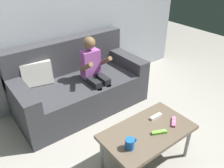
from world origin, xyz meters
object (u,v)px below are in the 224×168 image
(person_seated_on_couch, at_px, (94,71))
(coffee_mug, at_px, (130,144))
(coffee_table, at_px, (147,134))
(game_remote_white_center, at_px, (156,116))
(game_remote_lime_near_edge, at_px, (159,132))
(couch, at_px, (78,86))
(game_remote_pink_far_corner, at_px, (174,122))

(person_seated_on_couch, height_order, coffee_mug, person_seated_on_couch)
(coffee_table, distance_m, game_remote_white_center, 0.22)
(coffee_table, relative_size, game_remote_lime_near_edge, 6.13)
(coffee_table, relative_size, game_remote_white_center, 6.21)
(coffee_table, bearing_deg, game_remote_lime_near_edge, -58.10)
(couch, relative_size, game_remote_pink_far_corner, 12.51)
(game_remote_white_center, relative_size, game_remote_pink_far_corner, 1.05)
(game_remote_lime_near_edge, bearing_deg, coffee_table, 121.90)
(game_remote_white_center, height_order, game_remote_pink_far_corner, same)
(coffee_mug, bearing_deg, game_remote_pink_far_corner, -1.30)
(game_remote_pink_far_corner, bearing_deg, couch, 102.95)
(game_remote_pink_far_corner, bearing_deg, game_remote_lime_near_edge, -175.93)
(game_remote_white_center, distance_m, game_remote_pink_far_corner, 0.18)
(coffee_table, xyz_separation_m, game_remote_pink_far_corner, (0.28, -0.07, 0.05))
(game_remote_pink_far_corner, height_order, coffee_mug, coffee_mug)
(couch, bearing_deg, coffee_table, -88.76)
(coffee_table, xyz_separation_m, coffee_mug, (-0.28, -0.06, 0.09))
(game_remote_pink_far_corner, bearing_deg, game_remote_white_center, 116.03)
(couch, xyz_separation_m, game_remote_lime_near_edge, (0.08, -1.33, 0.12))
(coffee_table, xyz_separation_m, game_remote_lime_near_edge, (0.06, -0.09, 0.05))
(couch, distance_m, person_seated_on_couch, 0.34)
(coffee_table, distance_m, game_remote_pink_far_corner, 0.29)
(game_remote_white_center, bearing_deg, couch, 100.98)
(person_seated_on_couch, distance_m, game_remote_pink_far_corner, 1.15)
(coffee_table, height_order, coffee_mug, coffee_mug)
(game_remote_lime_near_edge, distance_m, game_remote_white_center, 0.23)
(couch, relative_size, person_seated_on_couch, 1.72)
(game_remote_lime_near_edge, bearing_deg, person_seated_on_couch, 86.96)
(person_seated_on_couch, relative_size, game_remote_pink_far_corner, 7.28)
(coffee_table, bearing_deg, person_seated_on_couch, 83.75)
(couch, relative_size, game_remote_lime_near_edge, 11.72)
(couch, xyz_separation_m, game_remote_pink_far_corner, (0.30, -1.32, 0.12))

